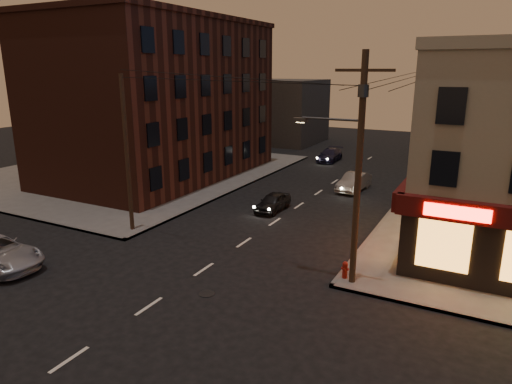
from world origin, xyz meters
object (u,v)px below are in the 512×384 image
Objects in this scene: sedan_far at (330,155)px; fire_hydrant at (345,269)px; sedan_near at (273,202)px; sedan_mid at (354,182)px.

fire_hydrant is at bearing -70.78° from sedan_far.
sedan_far is at bearing 110.27° from fire_hydrant.
sedan_far is 28.11m from fire_hydrant.
sedan_near is 11.07m from fire_hydrant.
sedan_mid reaches higher than sedan_near.
sedan_mid reaches higher than fire_hydrant.
sedan_near is at bearing -107.57° from sedan_mid.
sedan_far is (-5.59, 10.50, -0.05)m from sedan_mid.
sedan_far reaches higher than sedan_near.
sedan_near is 8.48m from sedan_mid.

